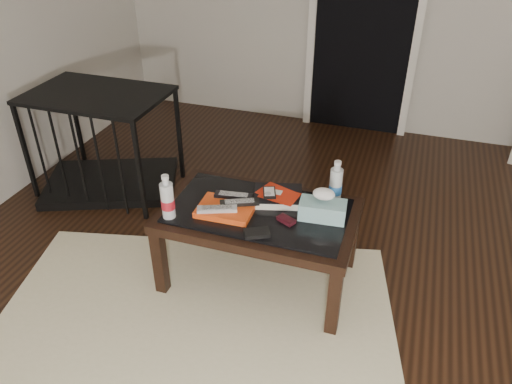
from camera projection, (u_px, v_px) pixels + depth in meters
The scene contains 17 objects.
ground at pixel (355, 345), 2.40m from camera, with size 5.00×5.00×0.00m, color black.
doorway at pixel (366, 8), 3.93m from camera, with size 0.90×0.08×2.07m.
coffee_table at pixel (259, 220), 2.59m from camera, with size 1.00×0.60×0.46m.
rug at pixel (191, 336), 2.44m from camera, with size 2.00×1.50×0.01m, color beige.
pet_crate at pixel (108, 158), 3.50m from camera, with size 1.06×0.89×0.71m.
magazines at pixel (226, 209), 2.54m from camera, with size 0.28×0.21×0.03m, color #E64915.
remote_silver at pixel (217, 209), 2.49m from camera, with size 0.20×0.05×0.02m, color #ACACB1.
remote_black_front at pixel (240, 202), 2.54m from camera, with size 0.20×0.05×0.02m, color black.
remote_black_back at pixel (234, 195), 2.59m from camera, with size 0.20×0.05×0.02m, color black.
textbook at pixel (278, 197), 2.62m from camera, with size 0.25×0.20×0.05m, color black.
dvd_mailers at pixel (277, 193), 2.60m from camera, with size 0.19×0.14×0.01m, color red.
ipod at pixel (269, 193), 2.58m from camera, with size 0.06×0.10×0.02m, color black.
flip_phone at pixel (286, 220), 2.46m from camera, with size 0.09×0.05×0.02m, color black.
wallet at pixel (257, 233), 2.37m from camera, with size 0.12×0.07×0.02m, color black.
water_bottle_left at pixel (167, 196), 2.44m from camera, with size 0.07×0.07×0.24m, color silver.
water_bottle_right at pixel (336, 182), 2.56m from camera, with size 0.07×0.07×0.24m, color silver.
tissue_box at pixel (323, 210), 2.47m from camera, with size 0.23×0.12×0.09m, color teal.
Camera 1 is at (0.06, -1.69, 1.91)m, focal length 35.00 mm.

